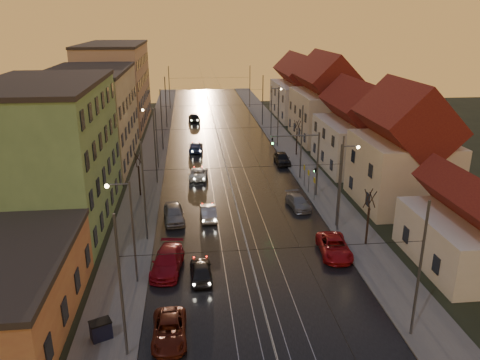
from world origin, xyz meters
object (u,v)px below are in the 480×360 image
object	(u,v)px
parked_right_1	(298,202)
dumpster	(101,330)
parked_right_0	(334,247)
street_lamp_3	(273,106)
parked_left_1	(169,330)
parked_left_2	(168,261)
driving_car_1	(208,212)
driving_car_4	(194,117)
driving_car_3	(196,147)
street_lamp_2	(154,132)
parked_left_3	(174,213)
traffic_light_mast	(309,156)
driving_car_2	(198,173)
driving_car_0	(201,270)
street_lamp_1	(343,177)
parked_right_2	(282,158)
street_lamp_0	(128,223)

from	to	relation	value
parked_right_1	dumpster	world-z (taller)	parked_right_1
parked_right_0	street_lamp_3	bearing A→B (deg)	91.76
parked_left_1	parked_left_2	distance (m)	8.34
driving_car_1	driving_car_4	xyz separation A→B (m)	(-0.62, 45.68, 0.11)
driving_car_3	dumpster	xyz separation A→B (m)	(-6.54, -42.10, 0.01)
dumpster	street_lamp_3	bearing A→B (deg)	44.17
street_lamp_2	driving_car_3	world-z (taller)	street_lamp_2
parked_left_1	parked_left_3	world-z (taller)	parked_left_3
traffic_light_mast	driving_car_2	size ratio (longest dim) A/B	1.59
driving_car_2	parked_right_0	distance (m)	23.36
driving_car_0	street_lamp_3	bearing A→B (deg)	-108.14
street_lamp_1	parked_right_1	bearing A→B (deg)	119.45
traffic_light_mast	driving_car_2	bearing A→B (deg)	147.31
driving_car_0	driving_car_2	xyz separation A→B (m)	(0.39, 23.35, -0.05)
driving_car_4	parked_left_2	size ratio (longest dim) A/B	0.87
parked_left_3	driving_car_1	bearing A→B (deg)	-1.64
traffic_light_mast	driving_car_2	world-z (taller)	traffic_light_mast
driving_car_1	driving_car_2	xyz separation A→B (m)	(-0.65, 12.32, -0.05)
driving_car_3	parked_right_0	bearing A→B (deg)	111.54
street_lamp_2	parked_right_0	bearing A→B (deg)	-57.51
street_lamp_2	parked_left_3	world-z (taller)	street_lamp_2
street_lamp_1	dumpster	size ratio (longest dim) A/B	6.67
street_lamp_1	traffic_light_mast	size ratio (longest dim) A/B	1.11
street_lamp_1	parked_right_0	world-z (taller)	street_lamp_1
driving_car_2	parked_left_2	distance (m)	22.08
driving_car_1	street_lamp_2	bearing A→B (deg)	-72.23
parked_left_1	parked_right_2	xyz separation A→B (m)	(13.80, 34.91, 0.15)
parked_right_0	street_lamp_2	bearing A→B (deg)	127.18
driving_car_2	parked_right_0	size ratio (longest dim) A/B	0.89
street_lamp_0	parked_left_2	size ratio (longest dim) A/B	1.51
street_lamp_2	street_lamp_3	world-z (taller)	same
traffic_light_mast	street_lamp_0	bearing A→B (deg)	-136.90
driving_car_3	parked_right_0	xyz separation A→B (m)	(10.76, -33.01, 0.01)
street_lamp_0	driving_car_0	bearing A→B (deg)	1.64
street_lamp_0	driving_car_0	size ratio (longest dim) A/B	2.00
driving_car_4	parked_left_3	bearing A→B (deg)	80.28
traffic_light_mast	street_lamp_1	bearing A→B (deg)	-82.09
driving_car_4	parked_right_0	distance (m)	55.17
parked_right_0	parked_right_1	xyz separation A→B (m)	(-0.70, 10.26, -0.08)
driving_car_3	parked_right_0	distance (m)	34.72
parked_left_2	parked_left_3	size ratio (longest dim) A/B	1.14
driving_car_4	dumpster	size ratio (longest dim) A/B	3.86
parked_left_1	parked_right_1	bearing A→B (deg)	56.89
parked_left_1	traffic_light_mast	bearing A→B (deg)	57.27
street_lamp_3	parked_left_1	world-z (taller)	street_lamp_3
street_lamp_3	driving_car_1	distance (m)	35.25
street_lamp_0	street_lamp_1	distance (m)	19.89
driving_car_4	driving_car_1	bearing A→B (deg)	84.41
driving_car_3	driving_car_4	size ratio (longest dim) A/B	1.03
driving_car_0	parked_right_0	bearing A→B (deg)	-168.30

